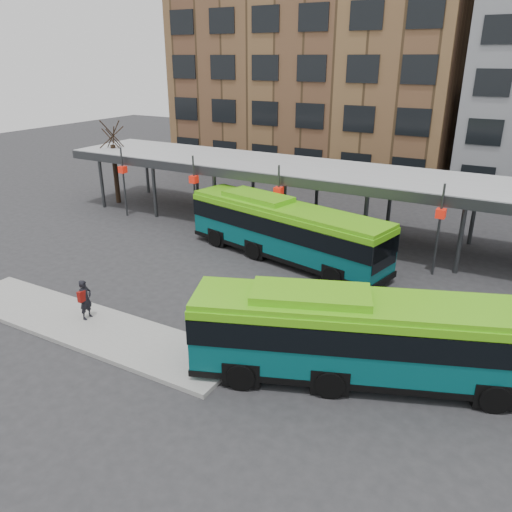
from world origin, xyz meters
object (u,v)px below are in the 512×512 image
at_px(bus_front, 366,336).
at_px(bus_rear, 285,229).
at_px(tree, 116,171).
at_px(pedestrian, 85,299).

relative_size(bus_front, bus_rear, 0.97).
bearing_deg(bus_front, tree, 130.59).
bearing_deg(tree, bus_front, -28.36).
distance_m(bus_rear, pedestrian, 11.33).
distance_m(tree, pedestrian, 19.10).
relative_size(tree, bus_front, 0.46).
xyz_separation_m(tree, bus_rear, (16.29, -4.06, -0.69)).
xyz_separation_m(bus_front, pedestrian, (-11.47, -1.83, -0.65)).
xyz_separation_m(tree, pedestrian, (12.22, -14.62, -1.37)).
bearing_deg(bus_rear, bus_front, -36.91).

